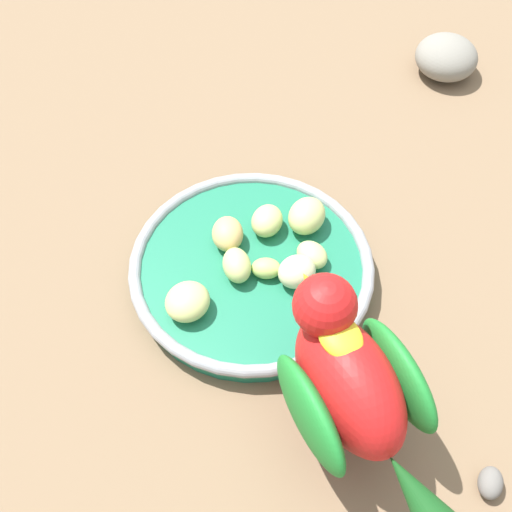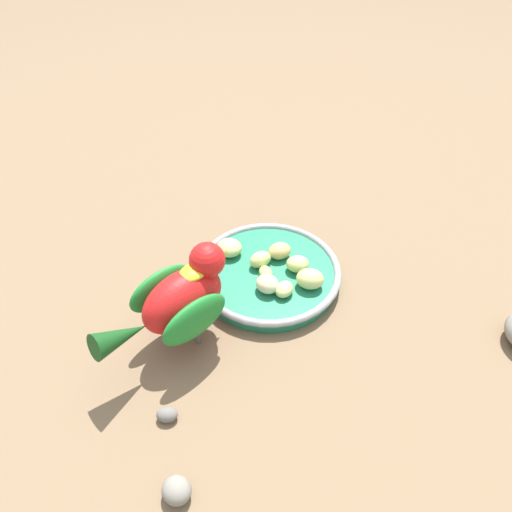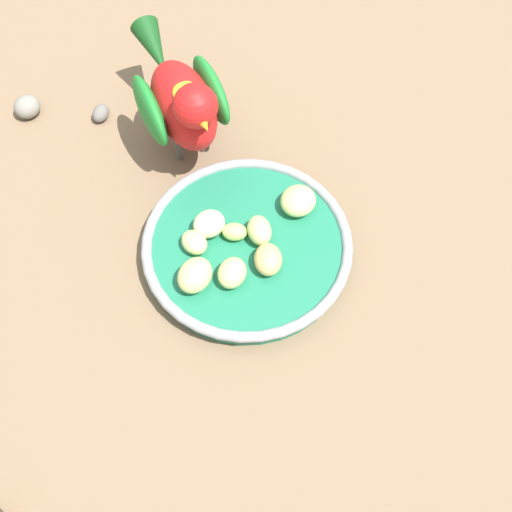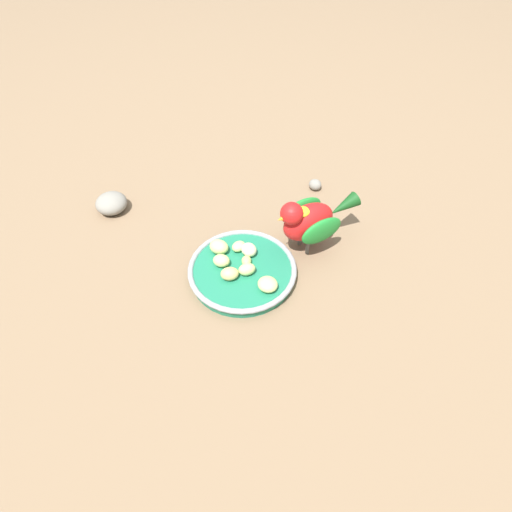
{
  "view_description": "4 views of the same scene",
  "coord_description": "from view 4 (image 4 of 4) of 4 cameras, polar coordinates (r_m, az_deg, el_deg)",
  "views": [
    {
      "loc": [
        -0.09,
        0.31,
        0.49
      ],
      "look_at": [
        -0.01,
        -0.0,
        0.04
      ],
      "focal_mm": 46.51,
      "sensor_mm": 36.0,
      "label": 1
    },
    {
      "loc": [
        -0.49,
        0.05,
        0.49
      ],
      "look_at": [
        -0.02,
        0.01,
        0.06
      ],
      "focal_mm": 32.16,
      "sensor_mm": 36.0,
      "label": 2
    },
    {
      "loc": [
        0.09,
        -0.33,
        0.59
      ],
      "look_at": [
        0.01,
        -0.03,
        0.05
      ],
      "focal_mm": 46.26,
      "sensor_mm": 36.0,
      "label": 3
    },
    {
      "loc": [
        0.52,
        0.12,
        0.66
      ],
      "look_at": [
        -0.02,
        0.02,
        0.05
      ],
      "focal_mm": 30.27,
      "sensor_mm": 36.0,
      "label": 4
    }
  ],
  "objects": [
    {
      "name": "ground_plane",
      "position": [
        0.85,
        -1.55,
        -3.16
      ],
      "size": [
        4.0,
        4.0,
        0.0
      ],
      "primitive_type": "plane",
      "color": "#7A6047"
    },
    {
      "name": "feeding_bowl",
      "position": [
        0.84,
        -1.82,
        -1.99
      ],
      "size": [
        0.21,
        0.21,
        0.03
      ],
      "color": "#1E7251",
      "rests_on": "ground_plane"
    },
    {
      "name": "apple_piece_0",
      "position": [
        0.86,
        -4.92,
        1.21
      ],
      "size": [
        0.04,
        0.05,
        0.03
      ],
      "primitive_type": "ellipsoid",
      "rotation": [
        0.0,
        0.0,
        4.48
      ],
      "color": "#C6D17A",
      "rests_on": "feeding_bowl"
    },
    {
      "name": "apple_piece_1",
      "position": [
        0.82,
        -1.21,
        -1.8
      ],
      "size": [
        0.04,
        0.04,
        0.02
      ],
      "primitive_type": "ellipsoid",
      "rotation": [
        0.0,
        0.0,
        2.05
      ],
      "color": "#C6D17A",
      "rests_on": "feeding_bowl"
    },
    {
      "name": "apple_piece_2",
      "position": [
        0.8,
        1.55,
        -3.76
      ],
      "size": [
        0.05,
        0.05,
        0.02
      ],
      "primitive_type": "ellipsoid",
      "rotation": [
        0.0,
        0.0,
        1.2
      ],
      "color": "#C6D17A",
      "rests_on": "feeding_bowl"
    },
    {
      "name": "apple_piece_3",
      "position": [
        0.84,
        -1.28,
        -0.65
      ],
      "size": [
        0.03,
        0.02,
        0.02
      ],
      "primitive_type": "ellipsoid",
      "rotation": [
        0.0,
        0.0,
        0.2
      ],
      "color": "#B2CC66",
      "rests_on": "feeding_bowl"
    },
    {
      "name": "apple_piece_4",
      "position": [
        0.82,
        -3.5,
        -2.35
      ],
      "size": [
        0.04,
        0.04,
        0.02
      ],
      "primitive_type": "ellipsoid",
      "rotation": [
        0.0,
        0.0,
        5.02
      ],
      "color": "tan",
      "rests_on": "feeding_bowl"
    },
    {
      "name": "apple_piece_5",
      "position": [
        0.87,
        -2.31,
        1.28
      ],
      "size": [
        0.04,
        0.04,
        0.02
      ],
      "primitive_type": "ellipsoid",
      "rotation": [
        0.0,
        0.0,
        5.65
      ],
      "color": "#C6D17A",
      "rests_on": "feeding_bowl"
    },
    {
      "name": "apple_piece_6",
      "position": [
        0.84,
        -4.59,
        -0.62
      ],
      "size": [
        0.03,
        0.04,
        0.02
      ],
      "primitive_type": "ellipsoid",
      "rotation": [
        0.0,
        0.0,
        4.63
      ],
      "color": "#C6D17A",
      "rests_on": "feeding_bowl"
    },
    {
      "name": "apple_piece_7",
      "position": [
        0.86,
        -0.66,
        0.8
      ],
      "size": [
        0.04,
        0.04,
        0.03
      ],
      "primitive_type": "ellipsoid",
      "rotation": [
        0.0,
        0.0,
        0.84
      ],
      "color": "beige",
      "rests_on": "feeding_bowl"
    },
    {
      "name": "parrot",
      "position": [
        0.86,
        7.14,
        4.82
      ],
      "size": [
        0.15,
        0.17,
        0.14
      ],
      "rotation": [
        0.0,
        0.0,
        -0.89
      ],
      "color": "#59544C",
      "rests_on": "ground_plane"
    },
    {
      "name": "rock_large",
      "position": [
        1.03,
        -18.57,
        6.63
      ],
      "size": [
        0.1,
        0.1,
        0.04
      ],
      "primitive_type": "ellipsoid",
      "rotation": [
        0.0,
        0.0,
        5.42
      ],
      "color": "gray",
      "rests_on": "ground_plane"
    },
    {
      "name": "pebble_0",
      "position": [
        0.99,
        8.31,
        6.05
      ],
      "size": [
        0.02,
        0.03,
        0.02
      ],
      "primitive_type": "ellipsoid",
      "rotation": [
        0.0,
        0.0,
        4.64
      ],
      "color": "slate",
      "rests_on": "ground_plane"
    },
    {
      "name": "pebble_1",
      "position": [
        1.05,
        7.82,
        9.32
      ],
      "size": [
        0.04,
        0.04,
        0.03
      ],
      "primitive_type": "ellipsoid",
      "rotation": [
        0.0,
        0.0,
        0.93
      ],
      "color": "gray",
      "rests_on": "ground_plane"
    }
  ]
}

